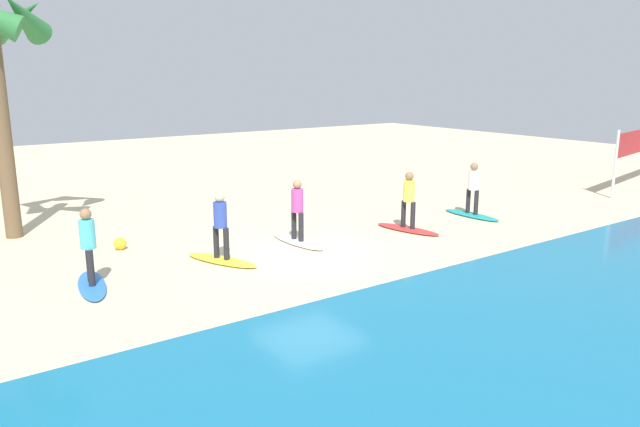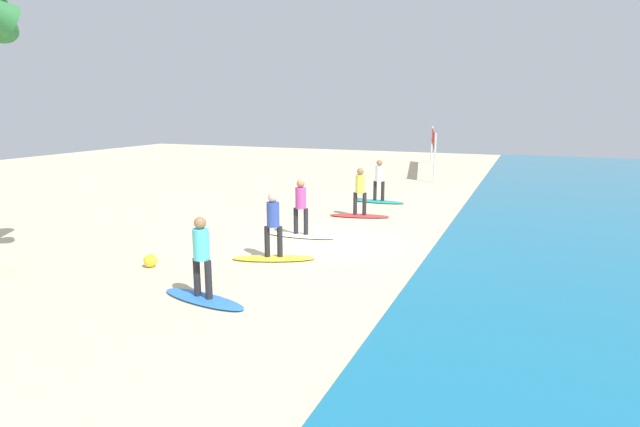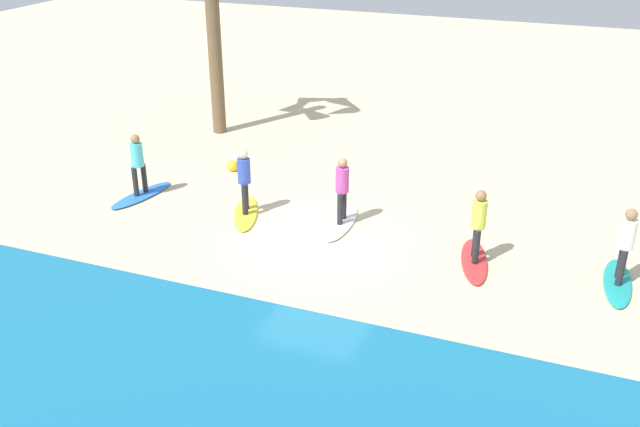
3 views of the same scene
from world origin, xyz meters
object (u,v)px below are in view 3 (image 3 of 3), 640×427
Objects in this scene: surfer_red at (478,220)px; surfer_yellow at (244,176)px; surfboard_red at (474,261)px; surfboard_teal at (617,283)px; beach_ball at (232,166)px; surfer_teal at (626,240)px; surfer_blue at (138,160)px; surfer_white at (342,185)px; surfboard_white at (342,223)px; surfboard_yellow at (246,213)px; surfboard_blue at (142,195)px.

surfer_yellow is (5.78, -0.42, 0.00)m from surfer_red.
surfer_red is at bearing 167.33° from surfboard_red.
beach_ball is at bearing -106.30° from surfboard_teal.
surfboard_teal is 1.28× the size of surfer_yellow.
surfer_teal and surfer_yellow have the same top height.
surfer_blue is 5.10× the size of beach_ball.
surfer_white is 4.71m from beach_ball.
surfboard_white is 2.64m from surfer_yellow.
surfboard_red is at bearing 175.89° from surfer_yellow.
surfer_white is 2.64m from surfboard_yellow.
beach_ball is (4.10, -2.16, -0.88)m from surfer_white.
surfboard_teal is at bearing -177.15° from surfer_red.
surfboard_white is at bearing -176.53° from surfer_blue.
beach_ball reaches higher than surfboard_yellow.
surfer_blue is (5.50, 0.33, 0.99)m from surfboard_white.
surfboard_white is (6.29, -0.60, 0.00)m from surfboard_teal.
surfboard_red is at bearing -88.56° from surfboard_teal.
surfer_red reaches higher than beach_ball.
beach_ball is (10.39, -2.76, -0.88)m from surfer_teal.
surfboard_white is 2.45m from surfboard_yellow.
surfboard_yellow is 1.28× the size of surfer_yellow.
surfer_white is at bearing -5.47° from surfer_teal.
surfer_blue is 2.99m from beach_ball.
surfer_teal is 0.78× the size of surfboard_blue.
surfer_teal is 8.78m from surfboard_yellow.
surfer_teal is at bearing 99.61° from surfboard_blue.
surfer_white is 0.78× the size of surfboard_yellow.
beach_ball reaches higher than surfboard_blue.
surfboard_red is at bearing 98.23° from surfboard_blue.
surfboard_yellow is at bearing -85.26° from surfboard_white.
surfboard_yellow is 3.08m from surfboard_blue.
surfer_teal and surfer_white have the same top height.
surfboard_blue is at bearing 0.00° from surfer_yellow.
beach_ball is at bearing 161.50° from surfboard_blue.
surfboard_red is (2.94, 0.15, -0.99)m from surfer_teal.
surfer_white is (3.35, -0.75, 0.99)m from surfboard_red.
surfboard_red is 3.57m from surfer_white.
beach_ball is (1.67, -2.49, 0.12)m from surfboard_yellow.
surfboard_white is 5.51m from surfboard_blue.
surfer_teal reaches higher than surfboard_red.
surfer_blue is at bearing -2.68° from surfer_red.
surfboard_red is at bearing 63.48° from surfboard_yellow.
surfer_teal is 6.40m from surfboard_white.
surfer_teal is 0.78× the size of surfboard_red.
surfboard_yellow is at bearing 7.84° from surfer_white.
surfer_teal is 11.80m from surfer_blue.
surfer_blue is (-0.00, 0.00, 0.99)m from surfboard_blue.
surfboard_teal and surfboard_blue have the same top height.
surfboard_yellow is (8.72, -0.27, 0.00)m from surfboard_teal.
surfboard_red is (2.94, 0.15, 0.00)m from surfboard_teal.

